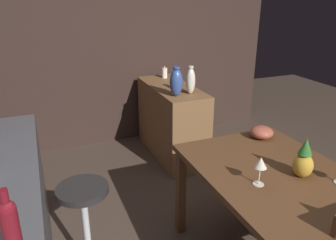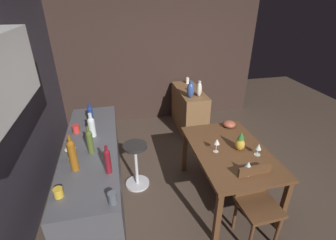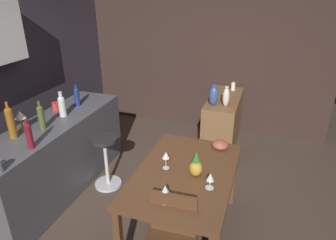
{
  "view_description": "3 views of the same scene",
  "coord_description": "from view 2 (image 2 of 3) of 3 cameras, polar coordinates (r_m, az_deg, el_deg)",
  "views": [
    {
      "loc": [
        -1.35,
        1.0,
        1.78
      ],
      "look_at": [
        0.77,
        0.14,
        0.89
      ],
      "focal_mm": 35.37,
      "sensor_mm": 36.0,
      "label": 1
    },
    {
      "loc": [
        -2.3,
        1.0,
        2.45
      ],
      "look_at": [
        0.87,
        0.29,
        0.76
      ],
      "focal_mm": 26.29,
      "sensor_mm": 36.0,
      "label": 2
    },
    {
      "loc": [
        -2.3,
        -0.9,
        2.34
      ],
      "look_at": [
        0.89,
        0.19,
        0.8
      ],
      "focal_mm": 32.28,
      "sensor_mm": 36.0,
      "label": 3
    }
  ],
  "objects": [
    {
      "name": "pineapple_centerpiece",
      "position": [
        3.1,
        16.39,
        -4.97
      ],
      "size": [
        0.12,
        0.12,
        0.25
      ],
      "color": "gold",
      "rests_on": "dining_table"
    },
    {
      "name": "pillar_candle_tall",
      "position": [
        5.01,
        4.53,
        9.1
      ],
      "size": [
        0.06,
        0.06,
        0.14
      ],
      "color": "white",
      "rests_on": "sideboard_cabinet"
    },
    {
      "name": "ground_plane",
      "position": [
        3.5,
        8.16,
        -17.25
      ],
      "size": [
        9.0,
        9.0,
        0.0
      ],
      "primitive_type": "plane",
      "color": "#47382D"
    },
    {
      "name": "kitchen_counter",
      "position": [
        3.22,
        -16.47,
        -12.3
      ],
      "size": [
        2.1,
        0.6,
        0.9
      ],
      "primitive_type": "cube",
      "color": "#4C4C51",
      "rests_on": "ground_plane"
    },
    {
      "name": "wine_glass_right",
      "position": [
        2.98,
        11.25,
        -5.04
      ],
      "size": [
        0.07,
        0.07,
        0.17
      ],
      "color": "silver",
      "rests_on": "dining_table"
    },
    {
      "name": "bar_stool",
      "position": [
        3.45,
        -7.39,
        -10.1
      ],
      "size": [
        0.34,
        0.34,
        0.67
      ],
      "color": "#262323",
      "rests_on": "ground_plane"
    },
    {
      "name": "wine_glass_left",
      "position": [
        2.72,
        18.12,
        -9.94
      ],
      "size": [
        0.08,
        0.08,
        0.16
      ],
      "color": "silver",
      "rests_on": "dining_table"
    },
    {
      "name": "cup_slate",
      "position": [
        2.16,
        -12.75,
        -17.17
      ],
      "size": [
        0.11,
        0.07,
        0.11
      ],
      "color": "#515660",
      "rests_on": "kitchen_counter"
    },
    {
      "name": "cup_red",
      "position": [
        3.25,
        -20.56,
        -1.92
      ],
      "size": [
        0.12,
        0.09,
        0.1
      ],
      "color": "red",
      "rests_on": "kitchen_counter"
    },
    {
      "name": "chair_near_window",
      "position": [
        2.91,
        19.79,
        -17.14
      ],
      "size": [
        0.42,
        0.42,
        0.85
      ],
      "color": "#56351E",
      "rests_on": "ground_plane"
    },
    {
      "name": "vase_ceramic_ivory",
      "position": [
        4.35,
        7.25,
        7.1
      ],
      "size": [
        0.09,
        0.09,
        0.28
      ],
      "color": "beige",
      "rests_on": "sideboard_cabinet"
    },
    {
      "name": "fruit_bowl",
      "position": [
        3.6,
        14.01,
        -0.93
      ],
      "size": [
        0.17,
        0.17,
        0.09
      ],
      "primitive_type": "ellipsoid",
      "color": "#9E4C38",
      "rests_on": "dining_table"
    },
    {
      "name": "wine_bottle_olive",
      "position": [
        2.76,
        -17.67,
        -4.62
      ],
      "size": [
        0.07,
        0.07,
        0.32
      ],
      "color": "#475623",
      "rests_on": "kitchen_counter"
    },
    {
      "name": "sideboard_cabinet",
      "position": [
        4.83,
        4.87,
        2.36
      ],
      "size": [
        1.1,
        0.44,
        0.82
      ],
      "primitive_type": "cube",
      "color": "brown",
      "rests_on": "ground_plane"
    },
    {
      "name": "wine_bottle_clear",
      "position": [
        3.07,
        -17.31,
        -1.27
      ],
      "size": [
        0.08,
        0.08,
        0.3
      ],
      "color": "silver",
      "rests_on": "kitchen_counter"
    },
    {
      "name": "vase_ceramic_blue",
      "position": [
        4.28,
        5.24,
        6.94
      ],
      "size": [
        0.13,
        0.13,
        0.29
      ],
      "color": "#334C8C",
      "rests_on": "sideboard_cabinet"
    },
    {
      "name": "cup_mustard",
      "position": [
        2.36,
        -24.06,
        -15.08
      ],
      "size": [
        0.11,
        0.08,
        0.08
      ],
      "color": "gold",
      "rests_on": "kitchen_counter"
    },
    {
      "name": "dining_table",
      "position": [
        3.17,
        14.08,
        -7.94
      ],
      "size": [
        1.35,
        0.88,
        0.74
      ],
      "color": "#56351E",
      "rests_on": "ground_plane"
    },
    {
      "name": "counter_lamp",
      "position": [
        2.7,
        -21.81,
        -5.83
      ],
      "size": [
        0.12,
        0.12,
        0.21
      ],
      "color": "#A58447",
      "rests_on": "kitchen_counter"
    },
    {
      "name": "wine_bottle_cobalt",
      "position": [
        3.38,
        -17.53,
        1.3
      ],
      "size": [
        0.07,
        0.07,
        0.28
      ],
      "color": "navy",
      "rests_on": "kitchen_counter"
    },
    {
      "name": "wine_bottle_ruby",
      "position": [
        2.42,
        -13.83,
        -9.04
      ],
      "size": [
        0.06,
        0.06,
        0.3
      ],
      "color": "maroon",
      "rests_on": "kitchen_counter"
    },
    {
      "name": "wall_side_right",
      "position": [
        5.03,
        -4.38,
        14.16
      ],
      "size": [
        0.1,
        4.4,
        2.6
      ],
      "primitive_type": "cube",
      "color": "#33231E",
      "rests_on": "ground_plane"
    },
    {
      "name": "wine_glass_center",
      "position": [
        3.07,
        20.25,
        -5.93
      ],
      "size": [
        0.07,
        0.07,
        0.15
      ],
      "color": "silver",
      "rests_on": "dining_table"
    },
    {
      "name": "wine_bottle_amber",
      "position": [
        2.53,
        -21.28,
        -7.39
      ],
      "size": [
        0.08,
        0.08,
        0.39
      ],
      "color": "#8C5114",
      "rests_on": "kitchen_counter"
    }
  ]
}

